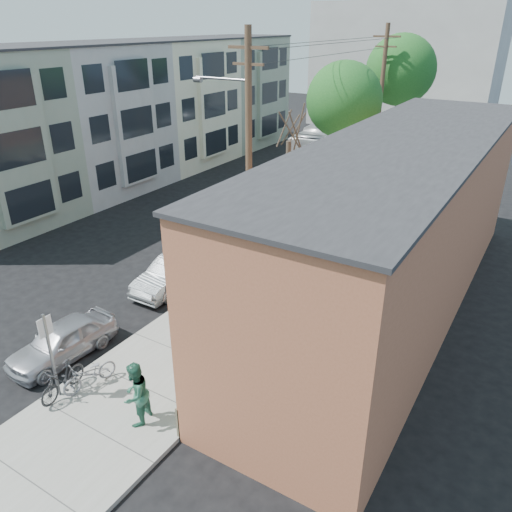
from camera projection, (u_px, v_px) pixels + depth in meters
The scene contains 27 objects.
ground at pixel (134, 298), 20.39m from camera, with size 120.00×120.00×0.00m, color black.
sidewalk at pixel (337, 230), 26.82m from camera, with size 4.50×58.00×0.15m, color gray.
cafe_building at pixel (397, 228), 18.57m from camera, with size 6.60×20.20×6.61m.
apartment_row at pixel (145, 112), 34.84m from camera, with size 6.30×32.00×9.00m.
end_cap_building at pixel (405, 66), 51.10m from camera, with size 18.00×8.00×12.00m, color #ADACA7.
sign_post at pixel (50, 348), 14.22m from camera, with size 0.07×0.45×2.80m.
parking_meter_near at pixel (168, 296), 18.57m from camera, with size 0.14×0.14×1.24m.
parking_meter_far at pixel (276, 226), 24.93m from camera, with size 0.14×0.14×1.24m.
utility_pole_near at pixel (248, 150), 20.77m from camera, with size 3.57×0.28×10.00m.
utility_pole_far at pixel (380, 101), 33.54m from camera, with size 1.80×0.28×10.00m.
tree_bare at pixel (287, 194), 23.96m from camera, with size 0.24×0.24×5.12m.
tree_leafy_mid at pixel (344, 100), 27.30m from camera, with size 4.14×4.14×8.26m.
tree_leafy_far at pixel (401, 70), 34.68m from camera, with size 4.82×4.82×9.41m.
patio_chair_a at pixel (200, 386), 14.63m from camera, with size 0.50×0.50×0.88m, color #134417, non-canonical shape.
patio_chair_b at pixel (193, 392), 14.39m from camera, with size 0.50×0.50×0.88m, color #134417, non-canonical shape.
patron_grey at pixel (259, 327), 16.88m from camera, with size 0.54×0.36×1.49m, color gray.
patron_green at pixel (136, 394), 13.52m from camera, with size 0.94×0.73×1.92m, color #28644A.
cyclist at pixel (218, 304), 18.04m from camera, with size 1.11×0.64×1.71m, color maroon.
cyclist_bike at pixel (218, 313), 18.21m from camera, with size 0.63×1.79×0.94m, color black.
parked_bike_a at pixel (62, 380), 14.75m from camera, with size 0.49×1.73×1.04m, color black.
parked_bike_b at pixel (90, 374), 15.08m from camera, with size 0.61×1.74×0.91m, color gray.
car_0 at pixel (62, 341), 16.58m from camera, with size 1.52×3.77×1.28m, color #B3B4BB.
car_1 at pixel (174, 273), 20.96m from camera, with size 1.44×4.12×1.36m, color #A0A5A8.
car_2 at pixel (241, 231), 24.92m from camera, with size 2.14×5.27×1.53m, color black.
car_3 at pixel (292, 202), 29.22m from camera, with size 2.20×4.77×1.32m, color #95989C.
car_4 at pixel (329, 178), 33.20m from camera, with size 1.64×4.69×1.55m, color #9B9DA2.
bus at pixel (326, 142), 39.66m from camera, with size 2.50×10.70×2.98m, color white.
Camera 1 is at (13.50, -12.46, 10.30)m, focal length 35.00 mm.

